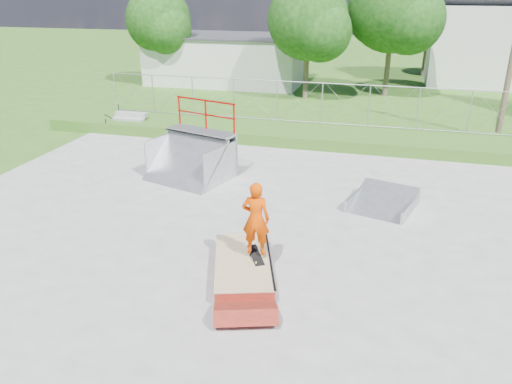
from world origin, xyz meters
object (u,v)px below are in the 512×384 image
Objects in this scene: flat_bank_ramp at (383,201)px; skater at (256,222)px; quarter_pipe at (188,143)px; grind_box at (243,267)px.

skater reaches higher than flat_bank_ramp.
skater is (-2.70, -4.34, 1.03)m from flat_bank_ramp.
skater is at bearing -37.27° from quarter_pipe.
grind_box is 6.52m from quarter_pipe.
grind_box is at bearing -40.09° from quarter_pipe.
grind_box is at bearing -106.77° from flat_bank_ramp.
skater is at bearing -105.65° from flat_bank_ramp.
skater is (3.75, -5.19, 0.01)m from quarter_pipe.
flat_bank_ramp reaches higher than grind_box.
grind_box is 1.66× the size of skater.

